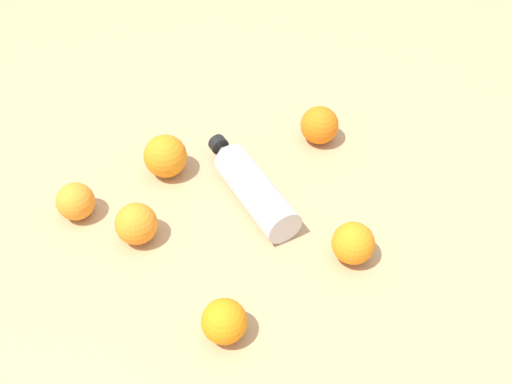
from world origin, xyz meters
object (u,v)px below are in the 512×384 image
Objects in this scene: orange_3 at (136,224)px; orange_5 at (353,243)px; orange_2 at (224,321)px; orange_4 at (319,125)px; orange_1 at (76,201)px; orange_0 at (165,156)px; water_bottle at (250,185)px.

orange_3 and orange_5 have the same top height.
orange_4 is (0.33, 0.36, 0.00)m from orange_2.
orange_5 is at bearing -105.19° from orange_4.
orange_3 is 0.42m from orange_4.
orange_3 is (0.09, -0.09, 0.00)m from orange_1.
orange_2 is at bearing -92.18° from orange_0.
orange_4 is at bearing 47.41° from orange_2.
orange_1 is 0.49m from orange_5.
orange_3 is 0.95× the size of orange_4.
orange_5 is (0.32, -0.17, -0.00)m from orange_3.
orange_1 is 0.89× the size of orange_4.
orange_0 reaches higher than orange_4.
orange_1 is at bearing 116.62° from orange_2.
orange_5 reaches higher than water_bottle.
orange_0 is (-0.12, 0.12, 0.01)m from water_bottle.
orange_3 is (-0.21, -0.02, 0.00)m from water_bottle.
orange_0 reaches higher than orange_5.
orange_4 is (0.40, 0.12, 0.00)m from orange_3.
orange_0 is at bearing 15.47° from orange_1.
orange_0 is 0.39m from orange_5.
orange_4 is (0.31, -0.02, -0.00)m from orange_0.
orange_5 reaches higher than orange_2.
orange_0 reaches higher than water_bottle.
water_bottle is 0.31m from orange_1.
orange_4 is at bearing -69.54° from water_bottle.
water_bottle is at bearing -44.57° from orange_0.
orange_5 reaches higher than orange_1.
orange_4 reaches higher than orange_5.
orange_0 is 0.38m from orange_2.
orange_4 reaches higher than orange_2.
orange_2 reaches higher than water_bottle.
water_bottle is at bearing 61.30° from orange_2.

